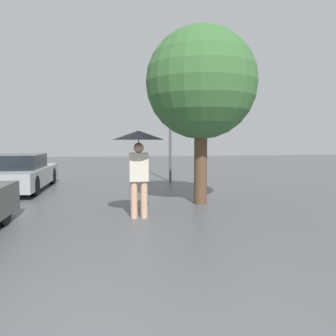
% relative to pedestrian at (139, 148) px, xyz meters
% --- Properties ---
extents(pedestrian, '(1.09, 1.09, 1.85)m').
position_rel_pedestrian_xyz_m(pedestrian, '(0.00, 0.00, 0.00)').
color(pedestrian, tan).
rests_on(pedestrian, ground_plane).
extents(parked_car_farthest, '(1.78, 4.29, 1.18)m').
position_rel_pedestrian_xyz_m(parked_car_farthest, '(-3.66, 4.46, -0.93)').
color(parked_car_farthest, '#9EA3A8').
rests_on(parked_car_farthest, ground_plane).
extents(tree, '(2.80, 2.80, 4.47)m').
position_rel_pedestrian_xyz_m(tree, '(1.67, 1.32, 1.56)').
color(tree, brown).
rests_on(tree, ground_plane).
extents(street_lamp, '(0.33, 0.33, 5.03)m').
position_rel_pedestrian_xyz_m(street_lamp, '(1.61, 5.76, 1.89)').
color(street_lamp, '#515456').
rests_on(street_lamp, ground_plane).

